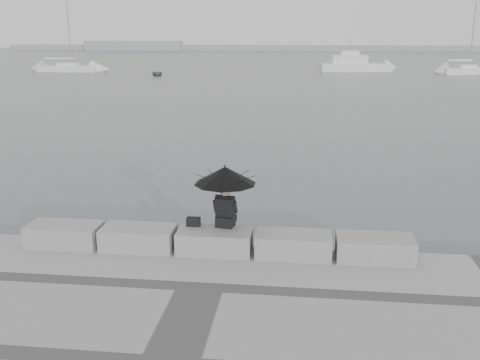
# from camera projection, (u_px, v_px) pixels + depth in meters

# --- Properties ---
(ground) EXTENTS (360.00, 360.00, 0.00)m
(ground) POSITION_uv_depth(u_px,v_px,m) (218.00, 265.00, 12.20)
(ground) COLOR #4D5053
(ground) RESTS_ON ground
(stone_block_far_left) EXTENTS (1.60, 0.80, 0.50)m
(stone_block_far_left) POSITION_uv_depth(u_px,v_px,m) (65.00, 235.00, 11.95)
(stone_block_far_left) COLOR slate
(stone_block_far_left) RESTS_ON promenade
(stone_block_left) EXTENTS (1.60, 0.80, 0.50)m
(stone_block_left) POSITION_uv_depth(u_px,v_px,m) (138.00, 238.00, 11.76)
(stone_block_left) COLOR slate
(stone_block_left) RESTS_ON promenade
(stone_block_centre) EXTENTS (1.60, 0.80, 0.50)m
(stone_block_centre) POSITION_uv_depth(u_px,v_px,m) (215.00, 241.00, 11.57)
(stone_block_centre) COLOR slate
(stone_block_centre) RESTS_ON promenade
(stone_block_right) EXTENTS (1.60, 0.80, 0.50)m
(stone_block_right) POSITION_uv_depth(u_px,v_px,m) (293.00, 245.00, 11.38)
(stone_block_right) COLOR slate
(stone_block_right) RESTS_ON promenade
(stone_block_far_right) EXTENTS (1.60, 0.80, 0.50)m
(stone_block_far_right) POSITION_uv_depth(u_px,v_px,m) (375.00, 248.00, 11.19)
(stone_block_far_right) COLOR slate
(stone_block_far_right) RESTS_ON promenade
(seated_person) EXTENTS (1.36, 1.36, 1.39)m
(seated_person) POSITION_uv_depth(u_px,v_px,m) (225.00, 181.00, 11.50)
(seated_person) COLOR black
(seated_person) RESTS_ON stone_block_centre
(bag) EXTENTS (0.29, 0.17, 0.19)m
(bag) POSITION_uv_depth(u_px,v_px,m) (193.00, 222.00, 11.76)
(bag) COLOR black
(bag) RESTS_ON stone_block_centre
(distant_landmass) EXTENTS (180.00, 8.00, 2.80)m
(distant_landmass) POSITION_uv_depth(u_px,v_px,m) (271.00, 48.00, 160.84)
(distant_landmass) COLOR gray
(distant_landmass) RESTS_ON ground
(sailboat_left) EXTENTS (8.17, 2.66, 12.90)m
(sailboat_left) POSITION_uv_depth(u_px,v_px,m) (68.00, 68.00, 73.03)
(sailboat_left) COLOR white
(sailboat_left) RESTS_ON ground
(sailboat_right) EXTENTS (6.78, 3.77, 12.90)m
(sailboat_right) POSITION_uv_depth(u_px,v_px,m) (466.00, 70.00, 68.72)
(sailboat_right) COLOR white
(sailboat_right) RESTS_ON ground
(motor_cruiser) EXTENTS (9.85, 3.92, 4.50)m
(motor_cruiser) POSITION_uv_depth(u_px,v_px,m) (356.00, 65.00, 73.63)
(motor_cruiser) COLOR white
(motor_cruiser) RESTS_ON ground
(dinghy) EXTENTS (3.21, 2.13, 0.50)m
(dinghy) POSITION_uv_depth(u_px,v_px,m) (157.00, 73.00, 66.72)
(dinghy) COLOR gray
(dinghy) RESTS_ON ground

